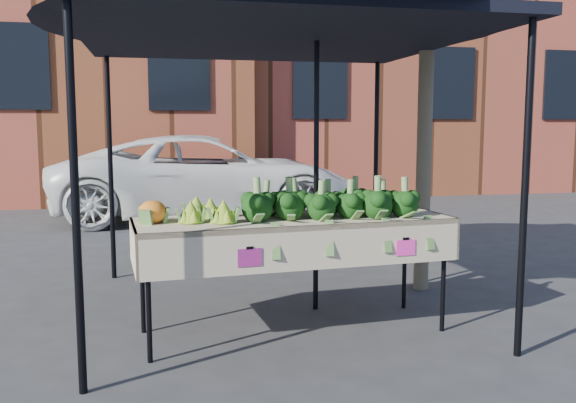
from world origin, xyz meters
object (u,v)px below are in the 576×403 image
object	(u,v)px
vehicle	(205,67)
street_tree	(426,74)
table	(293,275)
canopy	(274,153)

from	to	relation	value
vehicle	street_tree	distance (m)	5.47
street_tree	table	bearing A→B (deg)	-146.62
table	vehicle	size ratio (longest dim) A/B	0.47
canopy	street_tree	bearing A→B (deg)	13.44
canopy	vehicle	size ratio (longest dim) A/B	0.61
table	canopy	bearing A→B (deg)	92.64
street_tree	vehicle	bearing A→B (deg)	107.83
vehicle	table	bearing A→B (deg)	-176.48
table	canopy	world-z (taller)	canopy
canopy	vehicle	xyz separation A→B (m)	(-0.13, 5.55, 1.22)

